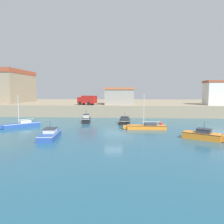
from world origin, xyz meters
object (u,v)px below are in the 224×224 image
Objects in this scene: sailboat_orange_5 at (146,127)px; truck_on_quay at (87,100)px; harbor_shed_near_wharf at (120,96)px; motorboat_orange_2 at (203,135)px; mooring_buoy at (161,124)px; motorboat_blue_1 at (50,134)px; church at (6,84)px; harbor_shed_mid_row at (221,93)px; motorboat_black_3 at (86,119)px; motorboat_black_0 at (125,121)px; sailboat_blue_4 at (21,124)px.

sailboat_orange_5 is 1.43× the size of truck_on_quay.
truck_on_quay is at bearing -161.50° from harbor_shed_near_wharf.
truck_on_quay is (-18.94, 24.19, 3.40)m from motorboat_orange_2.
harbor_shed_near_wharf is at bearing 116.99° from mooring_buoy.
harbor_shed_near_wharf is at bearing 74.12° from motorboat_blue_1.
church is 2.13× the size of harbor_shed_mid_row.
church is (-27.01, 19.88, 7.33)m from motorboat_black_3.
motorboat_black_0 is at bearing -6.72° from motorboat_black_3.
harbor_shed_mid_row is (39.68, 18.57, 5.17)m from sailboat_blue_4.
sailboat_orange_5 reaches higher than motorboat_blue_1.
harbor_shed_mid_row is (56.93, -7.66, -2.33)m from church.
church is (-37.79, 26.90, 7.51)m from sailboat_orange_5.
mooring_buoy is at bearing -39.67° from truck_on_quay.
harbor_shed_near_wharf reaches higher than mooring_buoy.
harbor_shed_mid_row is at bearing 64.09° from motorboat_orange_2.
sailboat_blue_4 is 32.27m from church.
motorboat_black_3 is at bearing 173.28° from motorboat_black_0.
motorboat_blue_1 is 0.81× the size of harbor_shed_mid_row.
sailboat_blue_4 is 23.81m from mooring_buoy.
harbor_shed_mid_row reaches higher than motorboat_orange_2.
motorboat_black_0 is 14.81m from truck_on_quay.
motorboat_orange_2 is at bearing -38.85° from motorboat_black_3.
harbor_shed_near_wharf is (-4.87, 19.88, 4.37)m from sailboat_orange_5.
truck_on_quay is (25.31, -9.57, -4.00)m from church.
church is at bearing 167.96° from harbor_shed_near_wharf.
motorboat_blue_1 reaches higher than motorboat_black_0.
motorboat_black_0 reaches higher than mooring_buoy.
church is (-34.39, 20.75, 7.43)m from motorboat_black_0.
harbor_shed_near_wharf is (32.93, -7.03, -3.14)m from church.
motorboat_black_3 is 10.96m from truck_on_quay.
sailboat_blue_4 is (-27.00, 7.54, -0.10)m from motorboat_orange_2.
motorboat_black_0 is 1.11× the size of motorboat_black_3.
motorboat_blue_1 is 14.62m from motorboat_black_3.
harbor_shed_mid_row reaches higher than mooring_buoy.
sailboat_orange_5 is 0.93× the size of harbor_shed_near_wharf.
motorboat_orange_2 is 0.67× the size of harbor_shed_mid_row.
church reaches higher than mooring_buoy.
motorboat_black_3 is 14.76m from harbor_shed_near_wharf.
harbor_shed_mid_row is 31.72m from truck_on_quay.
truck_on_quay is at bearing 140.33° from mooring_buoy.
sailboat_orange_5 is at bearing -54.22° from truck_on_quay.
church is at bearing 148.89° from motorboat_black_0.
harbor_shed_near_wharf reaches higher than motorboat_orange_2.
sailboat_orange_5 is at bearing -76.24° from harbor_shed_near_wharf.
truck_on_quay reaches higher than motorboat_black_0.
sailboat_orange_5 reaches higher than motorboat_black_3.
motorboat_black_0 is at bearing -50.89° from truck_on_quay.
motorboat_blue_1 is 28.76m from harbor_shed_near_wharf.
motorboat_black_3 reaches higher than motorboat_orange_2.
motorboat_blue_1 is at bearing -97.33° from motorboat_black_3.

